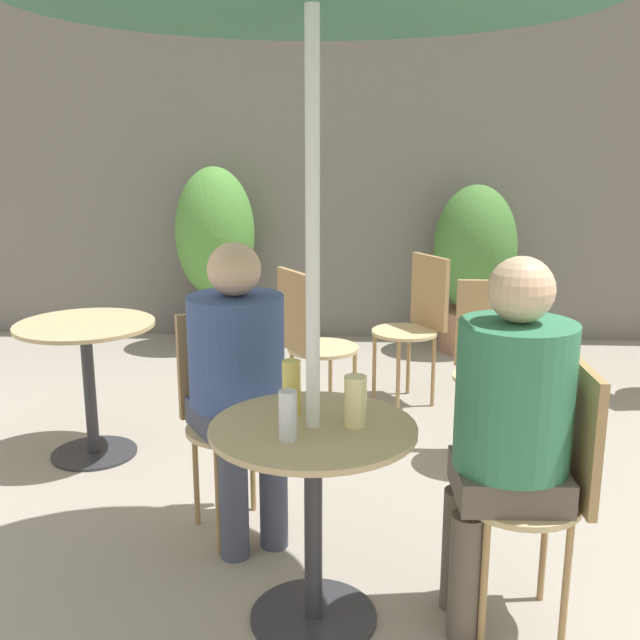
{
  "coord_description": "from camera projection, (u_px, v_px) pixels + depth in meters",
  "views": [
    {
      "loc": [
        0.05,
        -2.3,
        1.6
      ],
      "look_at": [
        -0.09,
        0.33,
        0.95
      ],
      "focal_mm": 42.0,
      "sensor_mm": 36.0,
      "label": 1
    }
  ],
  "objects": [
    {
      "name": "bistro_chair_2",
      "position": [
        309.0,
        335.0,
        4.09
      ],
      "size": [
        0.45,
        0.45,
        0.9
      ],
      "rotation": [
        0.0,
        0.0,
        2.16
      ],
      "color": "tan",
      "rests_on": "ground_plane"
    },
    {
      "name": "potted_plant_0",
      "position": [
        216.0,
        248.0,
        5.68
      ],
      "size": [
        0.6,
        0.6,
        1.39
      ],
      "color": "#47423D",
      "rests_on": "ground_plane"
    },
    {
      "name": "ground_plane",
      "position": [
        341.0,
        606.0,
        2.62
      ],
      "size": [
        20.0,
        20.0,
        0.0
      ],
      "primitive_type": "plane",
      "color": "gray"
    },
    {
      "name": "bistro_chair_4",
      "position": [
        417.0,
        315.0,
        4.53
      ],
      "size": [
        0.45,
        0.44,
        0.9
      ],
      "rotation": [
        0.0,
        0.0,
        5.27
      ],
      "color": "tan",
      "rests_on": "ground_plane"
    },
    {
      "name": "bistro_chair_0",
      "position": [
        551.0,
        474.0,
        2.4
      ],
      "size": [
        0.4,
        0.4,
        0.9
      ],
      "rotation": [
        0.0,
        0.0,
        -1.54
      ],
      "color": "tan",
      "rests_on": "ground_plane"
    },
    {
      "name": "beer_glass_2",
      "position": [
        291.0,
        387.0,
        2.47
      ],
      "size": [
        0.06,
        0.06,
        0.18
      ],
      "color": "#DBC65B",
      "rests_on": "cafe_table_near"
    },
    {
      "name": "beer_glass_0",
      "position": [
        288.0,
        416.0,
        2.26
      ],
      "size": [
        0.06,
        0.06,
        0.16
      ],
      "color": "silver",
      "rests_on": "cafe_table_near"
    },
    {
      "name": "cafe_table_near",
      "position": [
        313.0,
        484.0,
        2.43
      ],
      "size": [
        0.67,
        0.67,
        0.7
      ],
      "color": "#2D2D33",
      "rests_on": "ground_plane"
    },
    {
      "name": "bistro_chair_1",
      "position": [
        226.0,
        400.0,
        3.07
      ],
      "size": [
        0.44,
        0.45,
        0.9
      ],
      "rotation": [
        0.0,
        0.0,
        0.55
      ],
      "color": "tan",
      "rests_on": "ground_plane"
    },
    {
      "name": "bistro_chair_3",
      "position": [
        491.0,
        354.0,
        3.72
      ],
      "size": [
        0.4,
        0.4,
        0.9
      ],
      "rotation": [
        0.0,
        0.0,
        0.01
      ],
      "color": "tan",
      "rests_on": "ground_plane"
    },
    {
      "name": "storefront_wall",
      "position": [
        355.0,
        150.0,
        5.82
      ],
      "size": [
        10.0,
        0.06,
        3.0
      ],
      "color": "slate",
      "rests_on": "ground_plane"
    },
    {
      "name": "cafe_table_far",
      "position": [
        88.0,
        361.0,
        3.75
      ],
      "size": [
        0.69,
        0.69,
        0.7
      ],
      "color": "#2D2D33",
      "rests_on": "ground_plane"
    },
    {
      "name": "seated_person_0",
      "position": [
        508.0,
        417.0,
        2.36
      ],
      "size": [
        0.38,
        0.37,
        1.25
      ],
      "rotation": [
        0.0,
        0.0,
        -1.54
      ],
      "color": "brown",
      "rests_on": "ground_plane"
    },
    {
      "name": "potted_plant_1",
      "position": [
        474.0,
        263.0,
        5.6
      ],
      "size": [
        0.62,
        0.62,
        1.26
      ],
      "color": "#93664C",
      "rests_on": "ground_plane"
    },
    {
      "name": "beer_glass_1",
      "position": [
        355.0,
        401.0,
        2.37
      ],
      "size": [
        0.07,
        0.07,
        0.17
      ],
      "color": "beige",
      "rests_on": "cafe_table_near"
    },
    {
      "name": "seated_person_1",
      "position": [
        239.0,
        370.0,
        2.91
      ],
      "size": [
        0.46,
        0.47,
        1.21
      ],
      "rotation": [
        0.0,
        0.0,
        0.55
      ],
      "color": "#42475B",
      "rests_on": "ground_plane"
    }
  ]
}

